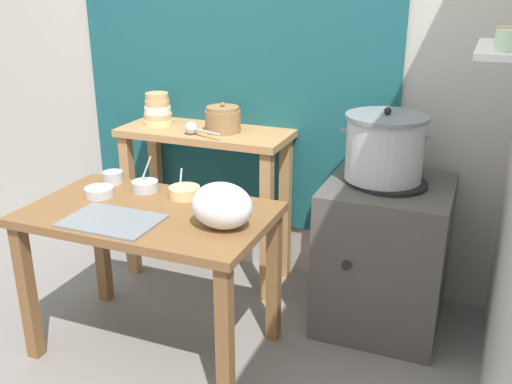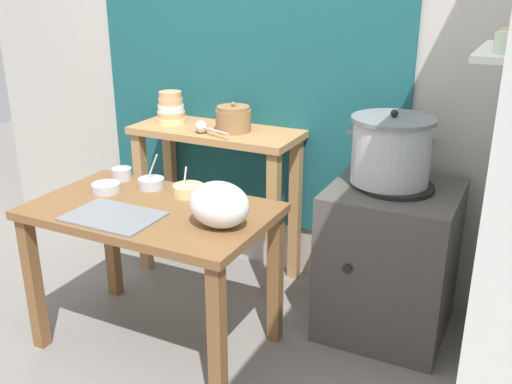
# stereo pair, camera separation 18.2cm
# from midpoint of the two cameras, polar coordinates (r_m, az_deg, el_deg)

# --- Properties ---
(ground_plane) EXTENTS (9.00, 9.00, 0.00)m
(ground_plane) POSITION_cam_midpoint_polar(r_m,az_deg,el_deg) (2.89, -9.91, -16.01)
(ground_plane) COLOR gray
(wall_back) EXTENTS (4.40, 0.12, 2.60)m
(wall_back) POSITION_cam_midpoint_polar(r_m,az_deg,el_deg) (3.29, 0.18, 13.54)
(wall_back) COLOR #B2ADA3
(wall_back) RESTS_ON ground
(prep_table) EXTENTS (1.10, 0.66, 0.72)m
(prep_table) POSITION_cam_midpoint_polar(r_m,az_deg,el_deg) (2.69, -12.32, -3.98)
(prep_table) COLOR brown
(prep_table) RESTS_ON ground
(back_shelf_table) EXTENTS (0.96, 0.40, 0.90)m
(back_shelf_table) POSITION_cam_midpoint_polar(r_m,az_deg,el_deg) (3.32, -6.51, 2.41)
(back_shelf_table) COLOR #B27F4C
(back_shelf_table) RESTS_ON ground
(stove_block) EXTENTS (0.60, 0.61, 0.78)m
(stove_block) POSITION_cam_midpoint_polar(r_m,az_deg,el_deg) (2.99, 10.74, -6.12)
(stove_block) COLOR #4C4742
(stove_block) RESTS_ON ground
(steamer_pot) EXTENTS (0.44, 0.39, 0.35)m
(steamer_pot) POSITION_cam_midpoint_polar(r_m,az_deg,el_deg) (2.81, 10.77, 4.35)
(steamer_pot) COLOR #B7BABF
(steamer_pot) RESTS_ON stove_block
(clay_pot) EXTENTS (0.19, 0.19, 0.16)m
(clay_pot) POSITION_cam_midpoint_polar(r_m,az_deg,el_deg) (3.19, -4.93, 7.12)
(clay_pot) COLOR olive
(clay_pot) RESTS_ON back_shelf_table
(bowl_stack_enamel) EXTENTS (0.17, 0.17, 0.18)m
(bowl_stack_enamel) POSITION_cam_midpoint_polar(r_m,az_deg,el_deg) (3.39, -11.19, 7.86)
(bowl_stack_enamel) COLOR #E5C684
(bowl_stack_enamel) RESTS_ON back_shelf_table
(ladle) EXTENTS (0.24, 0.11, 0.07)m
(ladle) POSITION_cam_midpoint_polar(r_m,az_deg,el_deg) (3.16, -7.95, 6.22)
(ladle) COLOR #B7BABF
(ladle) RESTS_ON back_shelf_table
(serving_tray) EXTENTS (0.40, 0.28, 0.01)m
(serving_tray) POSITION_cam_midpoint_polar(r_m,az_deg,el_deg) (2.57, -15.99, -2.77)
(serving_tray) COLOR slate
(serving_tray) RESTS_ON prep_table
(plastic_bag) EXTENTS (0.26, 0.20, 0.20)m
(plastic_bag) POSITION_cam_midpoint_polar(r_m,az_deg,el_deg) (2.39, -5.55, -1.38)
(plastic_bag) COLOR white
(plastic_bag) RESTS_ON prep_table
(prep_bowl_0) EXTENTS (0.10, 0.10, 0.06)m
(prep_bowl_0) POSITION_cam_midpoint_polar(r_m,az_deg,el_deg) (3.03, -15.58, 1.45)
(prep_bowl_0) COLOR #B7BABF
(prep_bowl_0) RESTS_ON prep_table
(prep_bowl_1) EXTENTS (0.13, 0.13, 0.17)m
(prep_bowl_1) POSITION_cam_midpoint_polar(r_m,az_deg,el_deg) (2.88, -12.66, 0.62)
(prep_bowl_1) COLOR #B7BABF
(prep_bowl_1) RESTS_ON prep_table
(prep_bowl_2) EXTENTS (0.15, 0.15, 0.14)m
(prep_bowl_2) POSITION_cam_midpoint_polar(r_m,az_deg,el_deg) (2.76, -8.94, 0.03)
(prep_bowl_2) COLOR #E5C684
(prep_bowl_2) RESTS_ON prep_table
(prep_bowl_3) EXTENTS (0.12, 0.12, 0.06)m
(prep_bowl_3) POSITION_cam_midpoint_polar(r_m,az_deg,el_deg) (2.62, -6.11, -0.89)
(prep_bowl_3) COLOR tan
(prep_bowl_3) RESTS_ON prep_table
(prep_bowl_4) EXTENTS (0.14, 0.14, 0.04)m
(prep_bowl_4) POSITION_cam_midpoint_polar(r_m,az_deg,el_deg) (2.87, -16.94, 0.04)
(prep_bowl_4) COLOR #B7BABF
(prep_bowl_4) RESTS_ON prep_table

